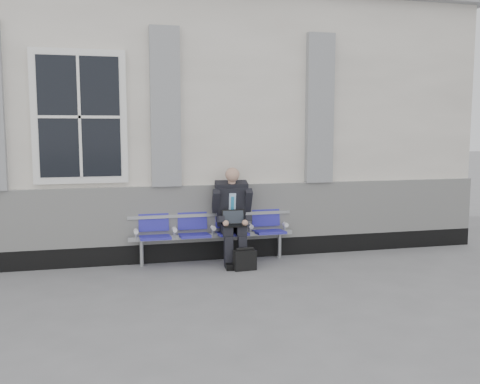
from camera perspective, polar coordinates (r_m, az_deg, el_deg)
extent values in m
plane|color=slate|center=(7.12, -19.52, -10.63)|extent=(70.00, 70.00, 0.00)
cube|color=silver|center=(10.29, -18.13, 6.56)|extent=(14.00, 4.00, 4.20)
cube|color=gray|center=(10.53, -18.60, 18.73)|extent=(14.40, 4.40, 0.24)
cube|color=black|center=(8.49, -18.61, -6.72)|extent=(14.00, 0.10, 0.30)
cube|color=silver|center=(8.37, -18.77, -2.74)|extent=(14.00, 0.08, 0.90)
cube|color=gray|center=(8.26, -7.97, 8.93)|extent=(0.45, 0.14, 2.40)
cube|color=gray|center=(8.88, 8.49, 8.77)|extent=(0.45, 0.14, 2.40)
cube|color=white|center=(8.24, -16.73, 7.67)|extent=(1.35, 0.10, 1.95)
cube|color=black|center=(8.19, -16.75, 7.68)|extent=(1.15, 0.02, 1.75)
cube|color=#9EA0A3|center=(8.38, -2.93, -4.65)|extent=(2.60, 0.07, 0.07)
cube|color=#9EA0A3|center=(8.44, -3.10, -2.43)|extent=(2.60, 0.05, 0.05)
cylinder|color=#9EA0A3|center=(8.30, -10.45, -6.47)|extent=(0.06, 0.06, 0.39)
cylinder|color=#9EA0A3|center=(8.70, 4.24, -5.75)|extent=(0.06, 0.06, 0.39)
cube|color=#24209C|center=(8.18, -9.05, -4.81)|extent=(0.46, 0.42, 0.07)
cube|color=#24209C|center=(8.34, -9.21, -2.77)|extent=(0.46, 0.10, 0.40)
cube|color=#24209C|center=(8.25, -4.88, -4.65)|extent=(0.46, 0.42, 0.07)
cube|color=#24209C|center=(8.41, -5.12, -2.63)|extent=(0.46, 0.10, 0.40)
cube|color=#24209C|center=(8.36, -0.81, -4.47)|extent=(0.46, 0.42, 0.07)
cube|color=#24209C|center=(8.52, -1.13, -2.48)|extent=(0.46, 0.10, 0.40)
cube|color=#24209C|center=(8.52, 3.14, -4.27)|extent=(0.46, 0.42, 0.07)
cube|color=#24209C|center=(8.67, 2.74, -2.32)|extent=(0.46, 0.10, 0.40)
cylinder|color=white|center=(8.17, -11.04, -4.15)|extent=(0.07, 0.12, 0.07)
cylinder|color=white|center=(8.22, -6.99, -4.01)|extent=(0.07, 0.12, 0.07)
cylinder|color=white|center=(8.31, -2.87, -3.84)|extent=(0.07, 0.12, 0.07)
cylinder|color=white|center=(8.44, 1.13, -3.66)|extent=(0.07, 0.12, 0.07)
cylinder|color=white|center=(8.61, 4.87, -3.48)|extent=(0.07, 0.12, 0.07)
cube|color=black|center=(8.05, -1.16, -7.86)|extent=(0.14, 0.28, 0.09)
cube|color=black|center=(8.08, 0.32, -7.80)|extent=(0.14, 0.28, 0.09)
cube|color=black|center=(8.06, -1.23, -6.38)|extent=(0.14, 0.15, 0.47)
cube|color=black|center=(8.10, 0.25, -6.33)|extent=(0.14, 0.15, 0.47)
cube|color=black|center=(8.22, -1.46, -4.00)|extent=(0.18, 0.48, 0.15)
cube|color=black|center=(8.26, -0.02, -3.96)|extent=(0.18, 0.48, 0.15)
cube|color=black|center=(8.39, -0.96, -1.40)|extent=(0.47, 0.39, 0.66)
cube|color=#BFDBFB|center=(8.26, -0.83, -1.38)|extent=(0.11, 0.11, 0.37)
cube|color=#2A92C8|center=(8.25, -0.82, -1.53)|extent=(0.05, 0.08, 0.31)
cube|color=black|center=(8.32, -0.93, 0.71)|extent=(0.52, 0.29, 0.15)
cylinder|color=tan|center=(8.26, -0.88, 1.18)|extent=(0.11, 0.11, 0.10)
sphere|color=tan|center=(8.19, -0.81, 1.86)|extent=(0.22, 0.22, 0.22)
cube|color=black|center=(8.24, -2.58, -0.96)|extent=(0.13, 0.30, 0.39)
cube|color=black|center=(8.31, 0.86, -0.89)|extent=(0.13, 0.30, 0.39)
cube|color=black|center=(8.10, -2.12, -2.89)|extent=(0.12, 0.33, 0.15)
cube|color=black|center=(8.16, 0.80, -2.82)|extent=(0.12, 0.33, 0.15)
sphere|color=tan|center=(7.97, -1.53, -3.36)|extent=(0.09, 0.09, 0.09)
sphere|color=tan|center=(8.01, 0.54, -3.30)|extent=(0.09, 0.09, 0.09)
cube|color=black|center=(8.08, -0.58, -3.59)|extent=(0.36, 0.27, 0.02)
cube|color=black|center=(8.18, -0.71, -2.68)|extent=(0.35, 0.12, 0.22)
cube|color=black|center=(8.17, -0.71, -2.69)|extent=(0.32, 0.10, 0.19)
cube|color=black|center=(7.95, 0.52, -7.29)|extent=(0.34, 0.17, 0.30)
cylinder|color=black|center=(7.91, 0.52, -6.13)|extent=(0.27, 0.08, 0.05)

